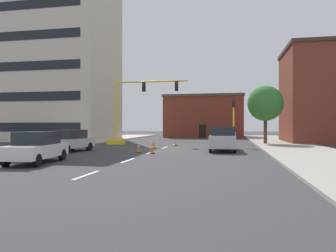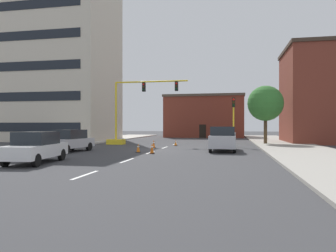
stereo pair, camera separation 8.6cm
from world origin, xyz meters
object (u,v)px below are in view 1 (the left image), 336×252
at_px(traffic_cone_roadside_b, 176,143).
at_px(traffic_cone_roadside_c, 154,144).
at_px(sedan_silver_mid_left, 70,141).
at_px(traffic_signal_gantry, 126,124).
at_px(sedan_white_near_left, 37,147).
at_px(traffic_light_pole_right, 234,111).
at_px(traffic_cone_roadside_a, 139,148).
at_px(tree_right_mid, 265,104).
at_px(pickup_truck_silver, 223,139).
at_px(traffic_cone_roadside_d, 152,148).

distance_m(traffic_cone_roadside_b, traffic_cone_roadside_c, 3.74).
bearing_deg(traffic_cone_roadside_b, sedan_silver_mid_left, -128.83).
xyz_separation_m(traffic_signal_gantry, sedan_white_near_left, (0.59, -16.94, -1.34)).
xyz_separation_m(traffic_light_pole_right, traffic_cone_roadside_a, (-7.28, -8.07, -3.19)).
relative_size(traffic_light_pole_right, tree_right_mid, 0.76).
bearing_deg(traffic_cone_roadside_b, traffic_signal_gantry, 169.03).
xyz_separation_m(traffic_cone_roadside_b, traffic_cone_roadside_c, (-1.46, -3.45, 0.09)).
xyz_separation_m(sedan_silver_mid_left, traffic_cone_roadside_c, (5.54, 5.24, -0.51)).
xyz_separation_m(tree_right_mid, pickup_truck_silver, (-4.29, -9.12, -3.44)).
distance_m(traffic_signal_gantry, pickup_truck_silver, 12.54).
bearing_deg(sedan_white_near_left, traffic_light_pole_right, 55.39).
distance_m(sedan_white_near_left, traffic_cone_roadside_c, 12.92).
distance_m(sedan_white_near_left, traffic_cone_roadside_b, 16.65).
distance_m(traffic_cone_roadside_b, traffic_cone_roadside_d, 8.95).
distance_m(traffic_light_pole_right, sedan_silver_mid_left, 15.61).
bearing_deg(sedan_white_near_left, traffic_cone_roadside_a, 64.94).
distance_m(traffic_light_pole_right, traffic_cone_roadside_a, 11.33).
bearing_deg(sedan_silver_mid_left, tree_right_mid, 37.27).
bearing_deg(traffic_signal_gantry, sedan_white_near_left, -88.02).
distance_m(traffic_signal_gantry, tree_right_mid, 15.22).
xyz_separation_m(tree_right_mid, traffic_cone_roadside_c, (-10.61, -7.04, -4.04)).
distance_m(traffic_light_pole_right, traffic_cone_roadside_b, 6.61).
xyz_separation_m(pickup_truck_silver, traffic_cone_roadside_c, (-6.32, 2.08, -0.60)).
height_order(traffic_signal_gantry, pickup_truck_silver, traffic_signal_gantry).
bearing_deg(sedan_white_near_left, tree_right_mid, 53.71).
bearing_deg(tree_right_mid, traffic_light_pole_right, -132.74).
distance_m(tree_right_mid, sedan_silver_mid_left, 20.59).
bearing_deg(tree_right_mid, traffic_cone_roadside_c, -146.41).
bearing_deg(sedan_white_near_left, traffic_cone_roadside_d, 54.67).
bearing_deg(traffic_cone_roadside_a, sedan_white_near_left, -115.06).
xyz_separation_m(tree_right_mid, traffic_cone_roadside_d, (-9.38, -12.54, -4.03)).
height_order(traffic_cone_roadside_a, traffic_cone_roadside_d, traffic_cone_roadside_d).
bearing_deg(pickup_truck_silver, traffic_cone_roadside_a, -157.68).
bearing_deg(traffic_cone_roadside_c, pickup_truck_silver, -18.24).
height_order(traffic_cone_roadside_a, traffic_cone_roadside_c, traffic_cone_roadside_c).
height_order(traffic_signal_gantry, sedan_white_near_left, traffic_signal_gantry).
relative_size(traffic_cone_roadside_a, traffic_cone_roadside_d, 0.89).
bearing_deg(sedan_white_near_left, pickup_truck_silver, 45.92).
bearing_deg(traffic_cone_roadside_a, traffic_cone_roadside_b, 79.41).
distance_m(traffic_signal_gantry, sedan_white_near_left, 17.00).
height_order(traffic_cone_roadside_b, traffic_cone_roadside_c, traffic_cone_roadside_c).
relative_size(traffic_signal_gantry, sedan_silver_mid_left, 1.88).
relative_size(pickup_truck_silver, sedan_white_near_left, 1.16).
distance_m(pickup_truck_silver, traffic_cone_roadside_b, 7.39).
distance_m(traffic_light_pole_right, sedan_white_near_left, 19.32).
height_order(traffic_light_pole_right, traffic_cone_roadside_c, traffic_light_pole_right).
xyz_separation_m(traffic_light_pole_right, sedan_white_near_left, (-10.87, -15.76, -2.64)).
height_order(pickup_truck_silver, traffic_cone_roadside_c, pickup_truck_silver).
xyz_separation_m(pickup_truck_silver, sedan_white_near_left, (-9.98, -10.30, -0.09)).
xyz_separation_m(sedan_white_near_left, traffic_cone_roadside_b, (5.11, 15.83, -0.60)).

